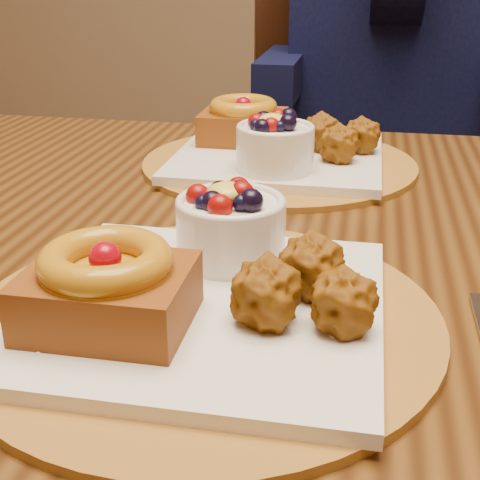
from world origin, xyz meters
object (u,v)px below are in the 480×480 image
(place_setting_near, at_px, (201,286))
(place_setting_far, at_px, (276,147))
(dining_table, at_px, (251,285))
(chair_far, at_px, (359,174))
(diner, at_px, (395,7))

(place_setting_near, relative_size, place_setting_far, 1.00)
(dining_table, xyz_separation_m, chair_far, (0.11, 0.88, -0.13))
(chair_far, bearing_deg, dining_table, -113.45)
(place_setting_near, bearing_deg, chair_far, 84.19)
(place_setting_near, height_order, diner, diner)
(dining_table, xyz_separation_m, place_setting_near, (-0.00, -0.21, 0.11))
(place_setting_near, bearing_deg, dining_table, 89.06)
(place_setting_far, bearing_deg, diner, 76.11)
(place_setting_near, relative_size, chair_far, 0.39)
(dining_table, xyz_separation_m, diner, (0.16, 0.87, 0.25))
(diner, bearing_deg, place_setting_far, -110.62)
(dining_table, height_order, place_setting_near, place_setting_near)
(dining_table, height_order, chair_far, chair_far)
(place_setting_near, height_order, place_setting_far, same)
(dining_table, height_order, diner, diner)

